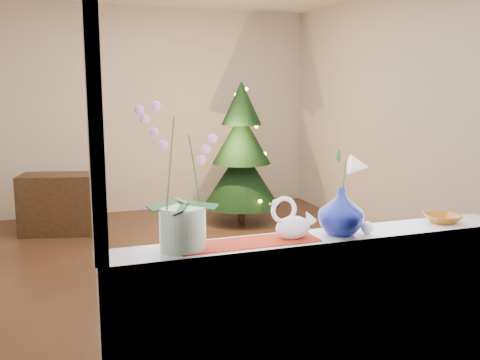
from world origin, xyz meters
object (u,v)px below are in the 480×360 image
object	(u,v)px
swan	(293,219)
orchid_pot	(182,177)
amber_dish	(442,219)
xmas_tree	(241,152)
blue_vase	(341,207)
paperweight	(367,228)
side_table	(63,204)

from	to	relation	value
swan	orchid_pot	bearing A→B (deg)	177.72
swan	amber_dish	bearing A→B (deg)	0.09
swan	xmas_tree	world-z (taller)	xmas_tree
swan	blue_vase	world-z (taller)	blue_vase
swan	paperweight	bearing A→B (deg)	-7.10
paperweight	side_table	size ratio (longest dim) A/B	0.07
blue_vase	orchid_pot	bearing A→B (deg)	178.96
swan	paperweight	distance (m)	0.41
side_table	xmas_tree	bearing A→B (deg)	10.43
swan	blue_vase	distance (m)	0.27
amber_dish	side_table	xyz separation A→B (m)	(-1.94, 3.99, -0.60)
orchid_pot	amber_dish	world-z (taller)	orchid_pot
swan	blue_vase	xyz separation A→B (m)	(0.27, -0.00, 0.04)
orchid_pot	side_table	distance (m)	4.12
paperweight	xmas_tree	world-z (taller)	xmas_tree
orchid_pot	blue_vase	size ratio (longest dim) A/B	2.44
orchid_pot	swan	xyz separation A→B (m)	(0.55, -0.01, -0.24)
swan	paperweight	xyz separation A→B (m)	(0.40, -0.04, -0.07)
side_table	swan	bearing A→B (deg)	-60.98
amber_dish	side_table	bearing A→B (deg)	115.96
swan	side_table	distance (m)	4.19
swan	side_table	world-z (taller)	swan
amber_dish	side_table	distance (m)	4.47
swan	side_table	bearing A→B (deg)	103.46
paperweight	side_table	world-z (taller)	paperweight
xmas_tree	side_table	bearing A→B (deg)	175.69
paperweight	side_table	xyz separation A→B (m)	(-1.42, 4.05, -0.61)
amber_dish	xmas_tree	xyz separation A→B (m)	(0.19, 3.83, -0.07)
blue_vase	xmas_tree	bearing A→B (deg)	77.68
swan	blue_vase	bearing A→B (deg)	-1.01
orchid_pot	side_table	world-z (taller)	orchid_pot
swan	xmas_tree	bearing A→B (deg)	73.08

